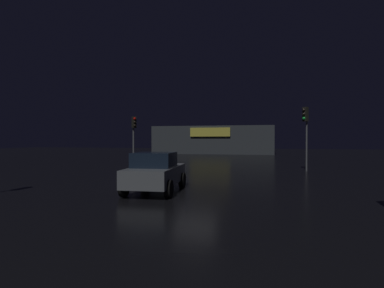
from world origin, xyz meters
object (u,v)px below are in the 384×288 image
(store_building, at_px, (214,140))
(traffic_signal_main, at_px, (134,130))
(traffic_signal_cross_left, at_px, (306,123))
(car_near, at_px, (155,172))

(store_building, height_order, traffic_signal_main, store_building)
(store_building, distance_m, traffic_signal_cross_left, 28.35)
(store_building, relative_size, traffic_signal_cross_left, 4.17)
(store_building, xyz_separation_m, traffic_signal_cross_left, (10.65, -26.25, 1.20))
(traffic_signal_cross_left, relative_size, car_near, 1.10)
(traffic_signal_cross_left, bearing_deg, car_near, -124.25)
(traffic_signal_main, height_order, traffic_signal_cross_left, traffic_signal_cross_left)
(traffic_signal_main, relative_size, traffic_signal_cross_left, 0.90)
(car_near, bearing_deg, traffic_signal_cross_left, 55.75)
(traffic_signal_main, distance_m, car_near, 11.95)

